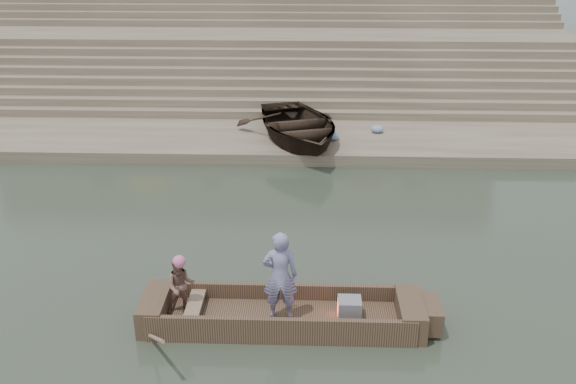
# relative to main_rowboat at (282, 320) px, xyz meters

# --- Properties ---
(ground) EXTENTS (120.00, 120.00, 0.00)m
(ground) POSITION_rel_main_rowboat_xyz_m (-3.76, 2.85, -0.11)
(ground) COLOR #2A3427
(ground) RESTS_ON ground
(lower_landing) EXTENTS (32.00, 4.00, 0.40)m
(lower_landing) POSITION_rel_main_rowboat_xyz_m (-3.76, 10.85, 0.09)
(lower_landing) COLOR gray
(lower_landing) RESTS_ON ground
(mid_landing) EXTENTS (32.00, 3.00, 2.80)m
(mid_landing) POSITION_rel_main_rowboat_xyz_m (-3.76, 18.35, 1.29)
(mid_landing) COLOR gray
(mid_landing) RESTS_ON ground
(upper_landing) EXTENTS (32.00, 3.00, 5.20)m
(upper_landing) POSITION_rel_main_rowboat_xyz_m (-3.76, 25.35, 2.49)
(upper_landing) COLOR gray
(upper_landing) RESTS_ON ground
(ghat_steps) EXTENTS (32.00, 11.00, 5.20)m
(ghat_steps) POSITION_rel_main_rowboat_xyz_m (-3.76, 20.04, 1.69)
(ghat_steps) COLOR gray
(ghat_steps) RESTS_ON ground
(main_rowboat) EXTENTS (5.00, 1.30, 0.22)m
(main_rowboat) POSITION_rel_main_rowboat_xyz_m (0.00, 0.00, 0.00)
(main_rowboat) COLOR brown
(main_rowboat) RESTS_ON ground
(rowboat_trim) EXTENTS (6.04, 2.63, 1.89)m
(rowboat_trim) POSITION_rel_main_rowboat_xyz_m (0.21, -0.01, 0.20)
(rowboat_trim) COLOR brown
(rowboat_trim) RESTS_ON ground
(standing_man) EXTENTS (0.70, 0.48, 1.88)m
(standing_man) POSITION_rel_main_rowboat_xyz_m (-0.03, -0.06, 1.05)
(standing_man) COLOR navy
(standing_man) RESTS_ON main_rowboat
(rowing_man) EXTENTS (0.68, 0.58, 1.22)m
(rowing_man) POSITION_rel_main_rowboat_xyz_m (-2.00, 0.05, 0.72)
(rowing_man) COLOR #256F58
(rowing_man) RESTS_ON main_rowboat
(television) EXTENTS (0.46, 0.42, 0.40)m
(television) POSITION_rel_main_rowboat_xyz_m (1.33, -0.00, 0.31)
(television) COLOR slate
(television) RESTS_ON main_rowboat
(beached_rowboat) EXTENTS (5.04, 6.01, 1.07)m
(beached_rowboat) POSITION_rel_main_rowboat_xyz_m (0.09, 10.45, 0.82)
(beached_rowboat) COLOR #2D2116
(beached_rowboat) RESTS_ON lower_landing
(cloth_bundles) EXTENTS (15.87, 1.80, 0.26)m
(cloth_bundles) POSITION_rel_main_rowboat_xyz_m (-2.14, 10.69, 0.42)
(cloth_bundles) COLOR #3F5999
(cloth_bundles) RESTS_ON lower_landing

